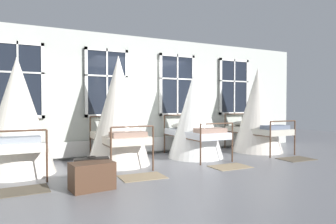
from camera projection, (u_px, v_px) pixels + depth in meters
The scene contains 13 objects.
ground at pixel (163, 161), 7.00m from camera, with size 20.56×20.56×0.00m, color slate.
back_wall_with_windows at pixel (142, 96), 8.05m from camera, with size 10.51×0.10×3.07m, color #B2B7AD.
window_bank at pixel (144, 114), 7.96m from camera, with size 7.00×0.10×2.61m.
cot_first at pixel (18, 117), 5.71m from camera, with size 1.37×1.85×2.22m.
cot_second at pixel (119, 112), 6.61m from camera, with size 1.37×1.85×2.37m.
cot_third at pixel (196, 114), 7.51m from camera, with size 1.37×1.85×2.23m.
cot_fourth at pixel (257, 111), 8.43m from camera, with size 1.37×1.84×2.31m.
rug_first at pixel (21, 191), 4.59m from camera, with size 0.80×0.56×0.01m, color brown.
rug_second at pixel (142, 177), 5.48m from camera, with size 0.80×0.56×0.01m, color #8E7A5B.
rug_third at pixel (230, 167), 6.37m from camera, with size 0.80×0.56×0.01m, color #8E7A5B.
rug_fourth at pixel (296, 159), 7.25m from camera, with size 0.80×0.56×0.01m, color brown.
suitcase_dark at pixel (91, 171), 4.96m from camera, with size 0.58×0.28×0.47m.
travel_trunk at pixel (92, 176), 4.68m from camera, with size 0.64×0.40×0.42m, color #472D1E.
Camera 1 is at (-3.02, -6.28, 1.32)m, focal length 32.55 mm.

